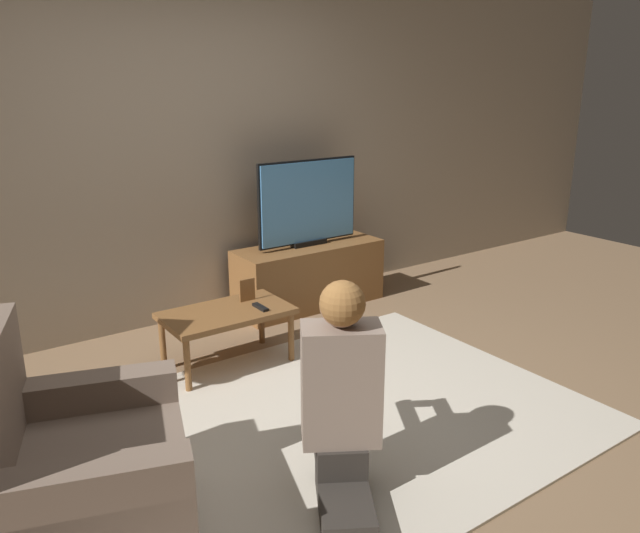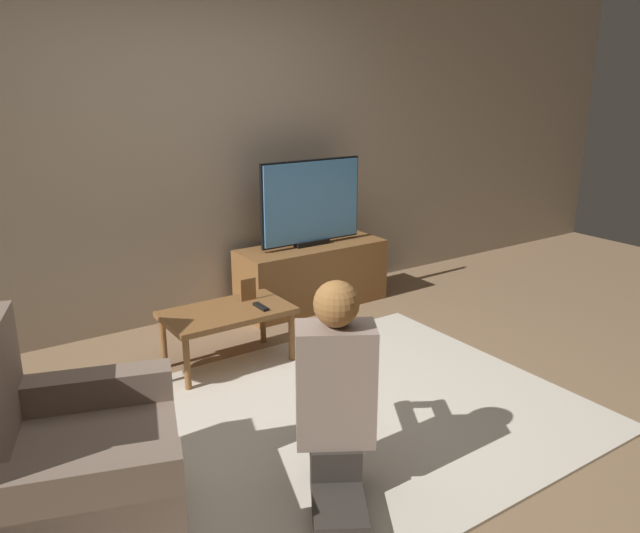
% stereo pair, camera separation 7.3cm
% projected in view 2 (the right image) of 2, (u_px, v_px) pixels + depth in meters
% --- Properties ---
extents(ground_plane, '(10.00, 10.00, 0.00)m').
position_uv_depth(ground_plane, '(320.00, 427.00, 3.34)').
color(ground_plane, '#896B4C').
extents(wall_back, '(10.00, 0.06, 2.60)m').
position_uv_depth(wall_back, '(170.00, 149.00, 4.49)').
color(wall_back, tan).
rests_on(wall_back, ground_plane).
extents(rug, '(2.86, 2.04, 0.02)m').
position_uv_depth(rug, '(320.00, 425.00, 3.34)').
color(rug, beige).
rests_on(rug, ground_plane).
extents(tv_stand, '(1.22, 0.44, 0.51)m').
position_uv_depth(tv_stand, '(312.00, 275.00, 5.06)').
color(tv_stand, brown).
rests_on(tv_stand, ground_plane).
extents(tv, '(0.89, 0.08, 0.68)m').
position_uv_depth(tv, '(311.00, 203.00, 4.89)').
color(tv, black).
rests_on(tv, tv_stand).
extents(coffee_table, '(0.80, 0.46, 0.38)m').
position_uv_depth(coffee_table, '(227.00, 316.00, 3.97)').
color(coffee_table, brown).
rests_on(coffee_table, ground_plane).
extents(armchair, '(0.98, 1.00, 0.93)m').
position_uv_depth(armchair, '(68.00, 482.00, 2.39)').
color(armchair, '#7A6656').
rests_on(armchair, ground_plane).
extents(person_kneeling, '(0.63, 0.82, 0.99)m').
position_uv_depth(person_kneeling, '(336.00, 393.00, 2.67)').
color(person_kneeling, '#332D28').
rests_on(person_kneeling, rug).
extents(picture_frame, '(0.11, 0.01, 0.15)m').
position_uv_depth(picture_frame, '(248.00, 289.00, 4.11)').
color(picture_frame, brown).
rests_on(picture_frame, coffee_table).
extents(remote, '(0.04, 0.15, 0.02)m').
position_uv_depth(remote, '(261.00, 307.00, 3.99)').
color(remote, black).
rests_on(remote, coffee_table).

